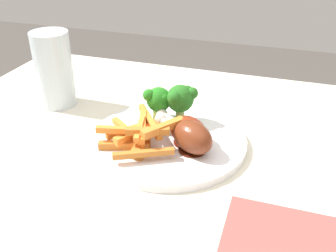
{
  "coord_description": "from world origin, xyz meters",
  "views": [
    {
      "loc": [
        0.1,
        -0.42,
        1.08
      ],
      "look_at": [
        -0.06,
        0.06,
        0.79
      ],
      "focal_mm": 40.62,
      "sensor_mm": 36.0,
      "label": 1
    }
  ],
  "objects_px": {
    "broccoli_floret_front": "(181,98)",
    "water_glass": "(54,69)",
    "chicken_drumstick_near": "(186,130)",
    "chicken_drumstick_far": "(190,136)",
    "dinner_plate": "(168,140)",
    "dining_table": "(190,234)",
    "broccoli_floret_middle": "(158,100)",
    "carrot_fries_pile": "(141,134)"
  },
  "relations": [
    {
      "from": "chicken_drumstick_near",
      "to": "chicken_drumstick_far",
      "type": "height_order",
      "value": "chicken_drumstick_far"
    },
    {
      "from": "broccoli_floret_middle",
      "to": "dinner_plate",
      "type": "bearing_deg",
      "value": -56.61
    },
    {
      "from": "dining_table",
      "to": "chicken_drumstick_near",
      "type": "distance_m",
      "value": 0.17
    },
    {
      "from": "dinner_plate",
      "to": "chicken_drumstick_near",
      "type": "relative_size",
      "value": 2.33
    },
    {
      "from": "broccoli_floret_front",
      "to": "chicken_drumstick_near",
      "type": "xyz_separation_m",
      "value": [
        0.03,
        -0.06,
        -0.02
      ]
    },
    {
      "from": "carrot_fries_pile",
      "to": "chicken_drumstick_far",
      "type": "distance_m",
      "value": 0.07
    },
    {
      "from": "carrot_fries_pile",
      "to": "water_glass",
      "type": "distance_m",
      "value": 0.24
    },
    {
      "from": "dinner_plate",
      "to": "water_glass",
      "type": "xyz_separation_m",
      "value": [
        -0.24,
        0.07,
        0.06
      ]
    },
    {
      "from": "carrot_fries_pile",
      "to": "broccoli_floret_middle",
      "type": "bearing_deg",
      "value": 90.63
    },
    {
      "from": "carrot_fries_pile",
      "to": "water_glass",
      "type": "bearing_deg",
      "value": 153.71
    },
    {
      "from": "dining_table",
      "to": "chicken_drumstick_far",
      "type": "distance_m",
      "value": 0.16
    },
    {
      "from": "chicken_drumstick_near",
      "to": "water_glass",
      "type": "relative_size",
      "value": 0.76
    },
    {
      "from": "broccoli_floret_front",
      "to": "dinner_plate",
      "type": "bearing_deg",
      "value": -93.84
    },
    {
      "from": "water_glass",
      "to": "broccoli_floret_middle",
      "type": "bearing_deg",
      "value": -5.41
    },
    {
      "from": "dinner_plate",
      "to": "chicken_drumstick_near",
      "type": "distance_m",
      "value": 0.04
    },
    {
      "from": "broccoli_floret_middle",
      "to": "carrot_fries_pile",
      "type": "xyz_separation_m",
      "value": [
        0.0,
        -0.08,
        -0.02
      ]
    },
    {
      "from": "chicken_drumstick_near",
      "to": "water_glass",
      "type": "bearing_deg",
      "value": 164.8
    },
    {
      "from": "broccoli_floret_front",
      "to": "broccoli_floret_middle",
      "type": "relative_size",
      "value": 1.12
    },
    {
      "from": "chicken_drumstick_far",
      "to": "broccoli_floret_front",
      "type": "bearing_deg",
      "value": 115.95
    },
    {
      "from": "dinner_plate",
      "to": "dining_table",
      "type": "bearing_deg",
      "value": -46.98
    },
    {
      "from": "chicken_drumstick_far",
      "to": "water_glass",
      "type": "distance_m",
      "value": 0.3
    },
    {
      "from": "dinner_plate",
      "to": "carrot_fries_pile",
      "type": "bearing_deg",
      "value": -135.58
    },
    {
      "from": "broccoli_floret_front",
      "to": "water_glass",
      "type": "height_order",
      "value": "water_glass"
    },
    {
      "from": "dinner_plate",
      "to": "chicken_drumstick_near",
      "type": "bearing_deg",
      "value": -5.4
    },
    {
      "from": "dining_table",
      "to": "dinner_plate",
      "type": "distance_m",
      "value": 0.15
    },
    {
      "from": "broccoli_floret_front",
      "to": "water_glass",
      "type": "distance_m",
      "value": 0.25
    },
    {
      "from": "dinner_plate",
      "to": "carrot_fries_pile",
      "type": "relative_size",
      "value": 1.73
    },
    {
      "from": "broccoli_floret_front",
      "to": "chicken_drumstick_far",
      "type": "xyz_separation_m",
      "value": [
        0.04,
        -0.08,
        -0.02
      ]
    },
    {
      "from": "carrot_fries_pile",
      "to": "chicken_drumstick_near",
      "type": "xyz_separation_m",
      "value": [
        0.06,
        0.03,
        0.0
      ]
    },
    {
      "from": "broccoli_floret_middle",
      "to": "chicken_drumstick_near",
      "type": "bearing_deg",
      "value": -40.38
    },
    {
      "from": "water_glass",
      "to": "dinner_plate",
      "type": "bearing_deg",
      "value": -16.36
    },
    {
      "from": "chicken_drumstick_far",
      "to": "chicken_drumstick_near",
      "type": "bearing_deg",
      "value": 120.39
    },
    {
      "from": "dining_table",
      "to": "chicken_drumstick_near",
      "type": "bearing_deg",
      "value": 114.25
    },
    {
      "from": "dining_table",
      "to": "carrot_fries_pile",
      "type": "height_order",
      "value": "carrot_fries_pile"
    },
    {
      "from": "broccoli_floret_middle",
      "to": "water_glass",
      "type": "height_order",
      "value": "water_glass"
    },
    {
      "from": "dinner_plate",
      "to": "chicken_drumstick_near",
      "type": "xyz_separation_m",
      "value": [
        0.03,
        -0.0,
        0.03
      ]
    },
    {
      "from": "broccoli_floret_middle",
      "to": "chicken_drumstick_far",
      "type": "bearing_deg",
      "value": -44.5
    },
    {
      "from": "broccoli_floret_middle",
      "to": "carrot_fries_pile",
      "type": "bearing_deg",
      "value": -89.37
    },
    {
      "from": "chicken_drumstick_near",
      "to": "dining_table",
      "type": "bearing_deg",
      "value": -65.75
    },
    {
      "from": "carrot_fries_pile",
      "to": "chicken_drumstick_near",
      "type": "height_order",
      "value": "chicken_drumstick_near"
    },
    {
      "from": "chicken_drumstick_far",
      "to": "dining_table",
      "type": "bearing_deg",
      "value": -69.38
    },
    {
      "from": "dining_table",
      "to": "broccoli_floret_middle",
      "type": "relative_size",
      "value": 16.95
    }
  ]
}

